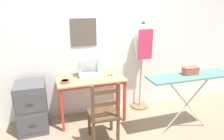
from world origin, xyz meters
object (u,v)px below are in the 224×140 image
object	(u,v)px
dress_form	(142,47)
ironing_board	(190,78)
scissors	(119,78)
wooden_chair	(104,114)
thread_spool_near_machine	(106,75)
fabric_bowl	(65,81)
thread_spool_far_edge	(112,75)
filing_cabinet	(32,107)
storage_box	(190,71)
sewing_machine	(92,68)
thread_spool_mid_table	(109,75)

from	to	relation	value
dress_form	ironing_board	distance (m)	1.00
scissors	wooden_chair	world-z (taller)	wooden_chair
thread_spool_near_machine	fabric_bowl	bearing A→B (deg)	-170.77
fabric_bowl	thread_spool_near_machine	bearing A→B (deg)	9.23
thread_spool_far_edge	filing_cabinet	size ratio (longest dim) A/B	0.05
thread_spool_near_machine	storage_box	distance (m)	1.30
thread_spool_far_edge	thread_spool_near_machine	bearing A→B (deg)	172.31
storage_box	thread_spool_far_edge	bearing A→B (deg)	143.64
sewing_machine	thread_spool_near_machine	distance (m)	0.25
sewing_machine	dress_form	bearing A→B (deg)	3.69
fabric_bowl	ironing_board	xyz separation A→B (m)	(1.70, -0.65, 0.09)
storage_box	dress_form	bearing A→B (deg)	113.30
scissors	ironing_board	distance (m)	1.05
scissors	thread_spool_near_machine	world-z (taller)	thread_spool_near_machine
fabric_bowl	thread_spool_near_machine	xyz separation A→B (m)	(0.66, 0.11, 0.00)
sewing_machine	wooden_chair	xyz separation A→B (m)	(0.01, -0.69, -0.46)
fabric_bowl	storage_box	distance (m)	1.84
sewing_machine	thread_spool_near_machine	size ratio (longest dim) A/B	9.00
scissors	dress_form	bearing A→B (deg)	29.20
sewing_machine	fabric_bowl	distance (m)	0.49
fabric_bowl	thread_spool_near_machine	size ratio (longest dim) A/B	3.13
thread_spool_mid_table	dress_form	size ratio (longest dim) A/B	0.03
thread_spool_far_edge	dress_form	world-z (taller)	dress_form
scissors	filing_cabinet	size ratio (longest dim) A/B	0.19
thread_spool_far_edge	ironing_board	xyz separation A→B (m)	(0.94, -0.74, 0.10)
filing_cabinet	thread_spool_far_edge	bearing A→B (deg)	2.23
scissors	thread_spool_far_edge	xyz separation A→B (m)	(-0.08, 0.15, 0.02)
thread_spool_mid_table	fabric_bowl	bearing A→B (deg)	-172.46
wooden_chair	dress_form	distance (m)	1.39
thread_spool_near_machine	wooden_chair	bearing A→B (deg)	-108.36
sewing_machine	thread_spool_near_machine	world-z (taller)	sewing_machine
scissors	storage_box	bearing A→B (deg)	-32.40
wooden_chair	storage_box	bearing A→B (deg)	-4.21
ironing_board	storage_box	distance (m)	0.11
sewing_machine	wooden_chair	bearing A→B (deg)	-89.40
filing_cabinet	ironing_board	distance (m)	2.36
thread_spool_far_edge	sewing_machine	bearing A→B (deg)	165.60
wooden_chair	ironing_board	distance (m)	1.33
scissors	thread_spool_far_edge	distance (m)	0.17
sewing_machine	scissors	distance (m)	0.48
filing_cabinet	dress_form	size ratio (longest dim) A/B	0.48
sewing_machine	dress_form	world-z (taller)	dress_form
fabric_bowl	dress_form	world-z (taller)	dress_form
sewing_machine	wooden_chair	size ratio (longest dim) A/B	0.45
wooden_chair	dress_form	size ratio (longest dim) A/B	0.57
fabric_bowl	thread_spool_mid_table	world-z (taller)	thread_spool_mid_table
fabric_bowl	storage_box	xyz separation A→B (m)	(1.72, -0.61, 0.20)
sewing_machine	thread_spool_near_machine	bearing A→B (deg)	-17.41
thread_spool_mid_table	thread_spool_far_edge	bearing A→B (deg)	-0.99
scissors	wooden_chair	bearing A→B (deg)	-129.85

